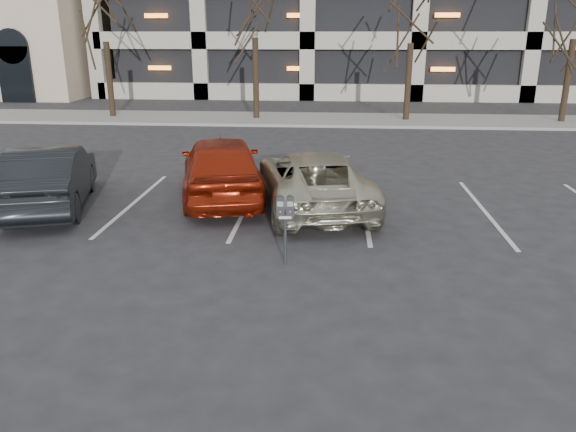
{
  "coord_description": "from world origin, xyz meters",
  "views": [
    {
      "loc": [
        0.61,
        -10.53,
        3.99
      ],
      "look_at": [
        -0.09,
        -1.75,
        1.09
      ],
      "focal_mm": 35.0,
      "sensor_mm": 36.0,
      "label": 1
    }
  ],
  "objects": [
    {
      "name": "parking_meter",
      "position": [
        -0.18,
        -1.22,
        0.96
      ],
      "size": [
        0.33,
        0.15,
        1.25
      ],
      "rotation": [
        0.0,
        0.0,
        0.09
      ],
      "color": "black",
      "rests_on": "ground"
    },
    {
      "name": "sidewalk",
      "position": [
        0.0,
        16.0,
        0.06
      ],
      "size": [
        80.0,
        4.0,
        0.12
      ],
      "primitive_type": "cube",
      "color": "gray",
      "rests_on": "ground"
    },
    {
      "name": "car_red",
      "position": [
        -2.11,
        2.86,
        0.81
      ],
      "size": [
        2.96,
        5.07,
        1.62
      ],
      "primitive_type": "imported",
      "rotation": [
        0.0,
        0.0,
        3.37
      ],
      "color": "#9B230E",
      "rests_on": "ground"
    },
    {
      "name": "car_dark",
      "position": [
        -5.98,
        1.75,
        0.74
      ],
      "size": [
        2.79,
        4.77,
        1.48
      ],
      "primitive_type": "imported",
      "rotation": [
        0.0,
        0.0,
        3.43
      ],
      "color": "black",
      "rests_on": "ground"
    },
    {
      "name": "suv_silver",
      "position": [
        0.2,
        2.23,
        0.68
      ],
      "size": [
        3.23,
        5.28,
        1.37
      ],
      "rotation": [
        0.0,
        0.0,
        3.35
      ],
      "color": "beige",
      "rests_on": "ground"
    },
    {
      "name": "ground",
      "position": [
        0.0,
        0.0,
        0.0
      ],
      "size": [
        140.0,
        140.0,
        0.0
      ],
      "primitive_type": "plane",
      "color": "#28282B",
      "rests_on": "ground"
    },
    {
      "name": "stall_lines",
      "position": [
        -1.4,
        2.3,
        0.01
      ],
      "size": [
        16.9,
        5.2,
        0.0
      ],
      "color": "silver",
      "rests_on": "ground"
    }
  ]
}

